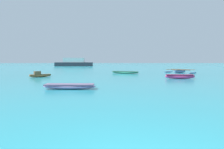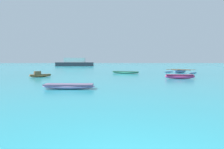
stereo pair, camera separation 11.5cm
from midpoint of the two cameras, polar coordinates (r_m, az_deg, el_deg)
name	(u,v)px [view 1 (the left image)]	position (r m, az deg, el deg)	size (l,w,h in m)	color
moored_boat_0	(180,71)	(30.05, 18.73, 0.87)	(4.39, 4.52, 0.51)	#678CBE
moored_boat_1	(125,72)	(27.27, 3.66, 0.66)	(3.83, 2.07, 0.32)	#43A17A
moored_boat_2	(70,86)	(12.99, -12.29, -3.26)	(3.38, 0.97, 0.32)	#BA90C9
moored_boat_3	(180,76)	(20.63, 18.65, -0.50)	(2.94, 0.96, 0.43)	#D53676
moored_boat_4	(40,75)	(22.96, -20.08, -0.12)	(2.28, 1.77, 0.64)	#AF7B42
distant_ferry	(74,63)	(62.30, -10.85, 3.31)	(11.36, 2.50, 2.50)	#2D333D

